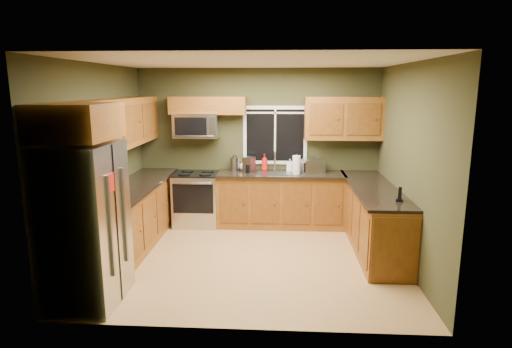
# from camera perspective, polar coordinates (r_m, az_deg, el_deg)

# --- Properties ---
(floor) EXTENTS (4.20, 4.20, 0.00)m
(floor) POSITION_cam_1_polar(r_m,az_deg,el_deg) (6.17, -0.67, -11.18)
(floor) COLOR #B0864D
(floor) RESTS_ON ground
(ceiling) EXTENTS (4.20, 4.20, 0.00)m
(ceiling) POSITION_cam_1_polar(r_m,az_deg,el_deg) (5.69, -0.73, 14.74)
(ceiling) COLOR white
(ceiling) RESTS_ON back_wall
(back_wall) EXTENTS (4.20, 0.00, 4.20)m
(back_wall) POSITION_cam_1_polar(r_m,az_deg,el_deg) (7.55, 0.26, 3.71)
(back_wall) COLOR #383A1E
(back_wall) RESTS_ON ground
(front_wall) EXTENTS (4.20, 0.00, 4.20)m
(front_wall) POSITION_cam_1_polar(r_m,az_deg,el_deg) (4.03, -2.50, -3.37)
(front_wall) COLOR #383A1E
(front_wall) RESTS_ON ground
(left_wall) EXTENTS (0.00, 3.60, 3.60)m
(left_wall) POSITION_cam_1_polar(r_m,az_deg,el_deg) (6.29, -20.17, 1.37)
(left_wall) COLOR #383A1E
(left_wall) RESTS_ON ground
(right_wall) EXTENTS (0.00, 3.60, 3.60)m
(right_wall) POSITION_cam_1_polar(r_m,az_deg,el_deg) (6.01, 19.70, 0.96)
(right_wall) COLOR #383A1E
(right_wall) RESTS_ON ground
(window) EXTENTS (1.12, 0.03, 1.02)m
(window) POSITION_cam_1_polar(r_m,az_deg,el_deg) (7.50, 2.56, 5.20)
(window) COLOR white
(window) RESTS_ON back_wall
(base_cabinets_left) EXTENTS (0.60, 2.65, 0.90)m
(base_cabinets_left) POSITION_cam_1_polar(r_m,az_deg,el_deg) (6.81, -15.74, -5.38)
(base_cabinets_left) COLOR brown
(base_cabinets_left) RESTS_ON ground
(countertop_left) EXTENTS (0.65, 2.65, 0.04)m
(countertop_left) POSITION_cam_1_polar(r_m,az_deg,el_deg) (6.68, -15.76, -1.53)
(countertop_left) COLOR black
(countertop_left) RESTS_ON base_cabinets_left
(base_cabinets_back) EXTENTS (2.17, 0.60, 0.90)m
(base_cabinets_back) POSITION_cam_1_polar(r_m,az_deg,el_deg) (7.43, 3.34, -3.54)
(base_cabinets_back) COLOR brown
(base_cabinets_back) RESTS_ON ground
(countertop_back) EXTENTS (2.17, 0.65, 0.04)m
(countertop_back) POSITION_cam_1_polar(r_m,az_deg,el_deg) (7.30, 3.38, -0.02)
(countertop_back) COLOR black
(countertop_back) RESTS_ON base_cabinets_back
(base_cabinets_peninsula) EXTENTS (0.60, 2.52, 0.90)m
(base_cabinets_peninsula) POSITION_cam_1_polar(r_m,az_deg,el_deg) (6.66, 15.39, -5.75)
(base_cabinets_peninsula) COLOR brown
(base_cabinets_peninsula) RESTS_ON ground
(countertop_peninsula) EXTENTS (0.65, 2.50, 0.04)m
(countertop_peninsula) POSITION_cam_1_polar(r_m,az_deg,el_deg) (6.54, 15.38, -1.80)
(countertop_peninsula) COLOR black
(countertop_peninsula) RESTS_ON base_cabinets_peninsula
(upper_cabinets_left) EXTENTS (0.33, 2.65, 0.72)m
(upper_cabinets_left) POSITION_cam_1_polar(r_m,az_deg,el_deg) (6.60, -17.53, 6.48)
(upper_cabinets_left) COLOR brown
(upper_cabinets_left) RESTS_ON left_wall
(upper_cabinets_back_left) EXTENTS (1.30, 0.33, 0.30)m
(upper_cabinets_back_left) POSITION_cam_1_polar(r_m,az_deg,el_deg) (7.42, -6.45, 9.08)
(upper_cabinets_back_left) COLOR brown
(upper_cabinets_back_left) RESTS_ON back_wall
(upper_cabinets_back_right) EXTENTS (1.30, 0.33, 0.72)m
(upper_cabinets_back_right) POSITION_cam_1_polar(r_m,az_deg,el_deg) (7.40, 11.57, 7.28)
(upper_cabinets_back_right) COLOR brown
(upper_cabinets_back_right) RESTS_ON back_wall
(upper_cabinet_over_fridge) EXTENTS (0.72, 0.90, 0.38)m
(upper_cabinet_over_fridge) POSITION_cam_1_polar(r_m,az_deg,el_deg) (4.88, -22.85, 6.48)
(upper_cabinet_over_fridge) COLOR brown
(upper_cabinet_over_fridge) RESTS_ON left_wall
(refrigerator) EXTENTS (0.74, 0.90, 1.80)m
(refrigerator) POSITION_cam_1_polar(r_m,az_deg,el_deg) (5.09, -21.84, -6.27)
(refrigerator) COLOR #B7B7BC
(refrigerator) RESTS_ON ground
(range) EXTENTS (0.76, 0.69, 0.94)m
(range) POSITION_cam_1_polar(r_m,az_deg,el_deg) (7.54, -7.89, -3.26)
(range) COLOR #B7B7BC
(range) RESTS_ON ground
(microwave) EXTENTS (0.76, 0.41, 0.42)m
(microwave) POSITION_cam_1_polar(r_m,az_deg,el_deg) (7.45, -7.96, 6.42)
(microwave) COLOR #B7B7BC
(microwave) RESTS_ON back_wall
(sink) EXTENTS (0.60, 0.42, 0.36)m
(sink) POSITION_cam_1_polar(r_m,az_deg,el_deg) (7.31, 2.48, 0.26)
(sink) COLOR slate
(sink) RESTS_ON countertop_back
(toaster_oven) EXTENTS (0.46, 0.41, 0.24)m
(toaster_oven) POSITION_cam_1_polar(r_m,az_deg,el_deg) (7.38, 7.47, 1.12)
(toaster_oven) COLOR #B7B7BC
(toaster_oven) RESTS_ON countertop_back
(coffee_maker) EXTENTS (0.22, 0.25, 0.26)m
(coffee_maker) POSITION_cam_1_polar(r_m,az_deg,el_deg) (7.33, -0.95, 1.20)
(coffee_maker) COLOR slate
(coffee_maker) RESTS_ON countertop_back
(kettle) EXTENTS (0.19, 0.19, 0.29)m
(kettle) POSITION_cam_1_polar(r_m,az_deg,el_deg) (7.48, -2.87, 1.48)
(kettle) COLOR #B7B7BC
(kettle) RESTS_ON countertop_back
(paper_towel_roll) EXTENTS (0.15, 0.15, 0.34)m
(paper_towel_roll) POSITION_cam_1_polar(r_m,az_deg,el_deg) (7.22, 5.40, 1.23)
(paper_towel_roll) COLOR white
(paper_towel_roll) RESTS_ON countertop_back
(soap_bottle_a) EXTENTS (0.13, 0.13, 0.29)m
(soap_bottle_a) POSITION_cam_1_polar(r_m,az_deg,el_deg) (7.49, 1.14, 1.58)
(soap_bottle_a) COLOR red
(soap_bottle_a) RESTS_ON countertop_back
(soap_bottle_b) EXTENTS (0.12, 0.12, 0.21)m
(soap_bottle_b) POSITION_cam_1_polar(r_m,az_deg,el_deg) (7.44, 4.54, 1.17)
(soap_bottle_b) COLOR white
(soap_bottle_b) RESTS_ON countertop_back
(soap_bottle_c) EXTENTS (0.19, 0.19, 0.19)m
(soap_bottle_c) POSITION_cam_1_polar(r_m,az_deg,el_deg) (7.52, -1.68, 1.23)
(soap_bottle_c) COLOR white
(soap_bottle_c) RESTS_ON countertop_back
(cordless_phone) EXTENTS (0.11, 0.11, 0.19)m
(cordless_phone) POSITION_cam_1_polar(r_m,az_deg,el_deg) (5.79, 18.62, -2.93)
(cordless_phone) COLOR black
(cordless_phone) RESTS_ON countertop_peninsula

